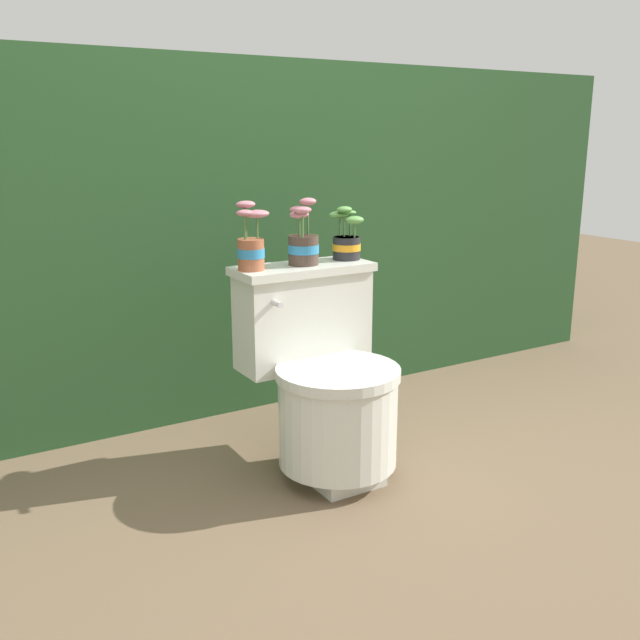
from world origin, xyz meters
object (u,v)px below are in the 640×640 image
(potted_plant_middle, at_px, (346,240))
(toilet, at_px, (325,381))
(potted_plant_left, at_px, (251,245))
(potted_plant_midleft, at_px, (303,242))

(potted_plant_middle, bearing_deg, toilet, -138.58)
(toilet, height_order, potted_plant_middle, potted_plant_middle)
(potted_plant_left, distance_m, potted_plant_middle, 0.40)
(potted_plant_middle, bearing_deg, potted_plant_left, -177.62)
(toilet, relative_size, potted_plant_left, 3.09)
(potted_plant_midleft, distance_m, potted_plant_middle, 0.20)
(potted_plant_left, xyz_separation_m, potted_plant_midleft, (0.21, -0.00, -0.01))
(potted_plant_midleft, bearing_deg, potted_plant_left, 179.45)
(toilet, bearing_deg, potted_plant_left, 141.88)
(toilet, xyz_separation_m, potted_plant_left, (-0.20, 0.16, 0.48))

